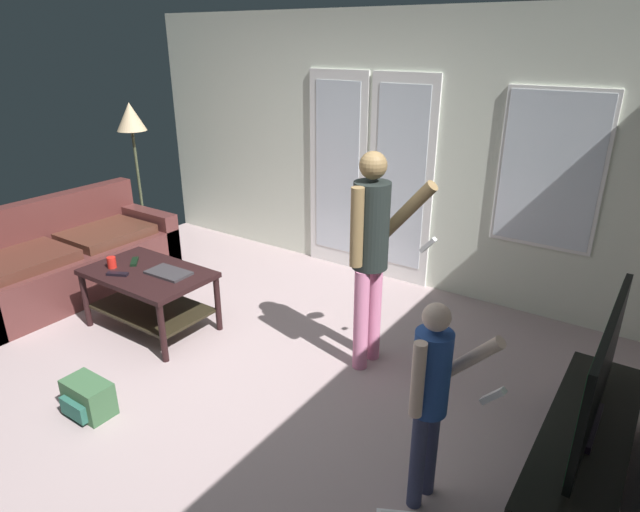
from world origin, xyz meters
TOP-DOWN VIEW (x-y plane):
  - ground_plane at (0.00, 0.00)m, footprint 5.52×4.84m
  - wall_back_with_doors at (0.05, 2.38)m, footprint 5.52×0.09m
  - leather_couch at (-2.13, 0.32)m, footprint 0.86×1.99m
  - coffee_table at (-0.90, 0.31)m, footprint 1.03×0.65m
  - tv_stand at (2.39, 0.46)m, footprint 0.41×1.51m
  - flat_screen_tv at (2.38, 0.46)m, footprint 0.08×1.17m
  - person_adult at (0.85, 0.87)m, footprint 0.55×0.43m
  - person_child at (1.73, -0.09)m, footprint 0.43×0.31m
  - floor_lamp at (-2.42, 1.47)m, footprint 0.31×0.31m
  - backpack at (-0.35, -0.66)m, footprint 0.33×0.23m
  - laptop_closed at (-0.71, 0.37)m, footprint 0.36×0.22m
  - cup_near_edge at (-1.19, 0.20)m, footprint 0.07×0.07m
  - tv_remote_black at (-1.13, 0.36)m, footprint 0.16×0.15m
  - dvd_remote_slim at (-1.03, 0.12)m, footprint 0.17×0.12m

SIDE VIEW (x-z plane):
  - ground_plane at x=0.00m, z-range -0.02..0.00m
  - backpack at x=-0.35m, z-range 0.00..0.23m
  - tv_stand at x=2.39m, z-range 0.00..0.39m
  - leather_couch at x=-2.13m, z-range -0.13..0.73m
  - coffee_table at x=-0.90m, z-range 0.12..0.64m
  - laptop_closed at x=-0.71m, z-range 0.52..0.54m
  - tv_remote_black at x=-1.13m, z-range 0.52..0.54m
  - dvd_remote_slim at x=-1.03m, z-range 0.52..0.54m
  - cup_near_edge at x=-1.19m, z-range 0.52..0.61m
  - person_child at x=1.73m, z-range 0.11..1.27m
  - flat_screen_tv at x=2.38m, z-range 0.40..1.06m
  - person_adult at x=0.85m, z-range 0.16..1.75m
  - wall_back_with_doors at x=0.05m, z-range -0.04..2.52m
  - floor_lamp at x=-2.42m, z-range 0.58..2.22m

